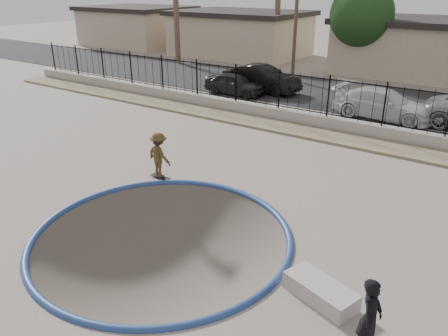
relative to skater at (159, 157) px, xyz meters
name	(u,v)px	position (x,y,z in m)	size (l,w,h in m)	color
ground	(336,141)	(2.59, 10.19, -1.88)	(120.00, 120.00, 2.20)	slate
bowl_pit	(162,237)	(2.59, -2.81, -0.78)	(6.84, 6.84, 1.80)	#4D443B
coping_ring	(162,237)	(2.59, -2.81, -0.78)	(7.04, 7.04, 0.20)	navy
rock_strip	(316,134)	(2.59, 7.39, -0.73)	(42.00, 1.60, 0.11)	#8F7D5D
retaining_wall	(326,123)	(2.59, 8.49, -0.48)	(42.00, 0.45, 0.60)	gray
fence	(328,97)	(2.59, 8.49, 0.72)	(40.00, 0.04, 1.80)	black
street	(370,99)	(2.59, 15.19, -0.76)	(90.00, 8.00, 0.04)	black
house_west_far	(137,25)	(-25.41, 24.69, 1.19)	(10.60, 8.60, 3.90)	tan
house_west	(240,33)	(-12.41, 24.69, 1.19)	(11.60, 8.60, 3.90)	tan
house_center	(414,46)	(2.59, 24.69, 1.19)	(10.60, 8.60, 3.90)	tan
utility_pole_left	(296,8)	(-3.41, 17.19, 3.92)	(1.70, 0.24, 9.00)	#473323
street_tree_left	(362,15)	(-0.41, 21.19, 3.41)	(4.32, 4.32, 6.36)	#473323
skater	(159,157)	(0.00, 0.00, 0.00)	(1.01, 0.58, 1.57)	brown
skateboard	(160,177)	(0.00, 0.00, -0.73)	(0.80, 0.21, 0.07)	black
videographer	(370,318)	(8.34, -3.65, 0.01)	(0.58, 0.38, 1.59)	black
concrete_ledge	(320,291)	(7.08, -2.75, -0.58)	(1.60, 0.70, 0.40)	#AB9F98
car_a	(235,84)	(-4.47, 11.59, -0.11)	(1.51, 3.75, 1.28)	black
car_b	(262,78)	(-3.54, 13.19, 0.04)	(1.67, 4.80, 1.58)	black
car_c	(384,104)	(4.29, 11.59, -0.03)	(2.00, 4.91, 1.43)	silver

